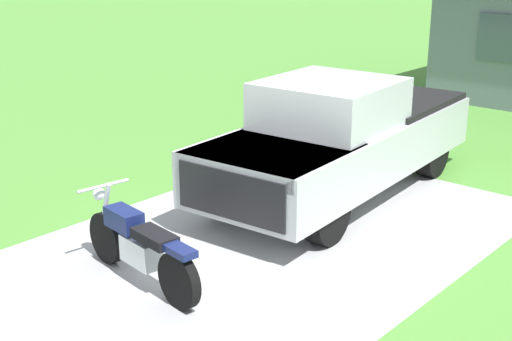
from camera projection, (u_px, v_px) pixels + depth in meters
The scene contains 4 objects.
ground_plane at pixel (269, 240), 9.52m from camera, with size 80.00×80.00×0.00m, color #4E8A35.
driveway_pad at pixel (269, 240), 9.51m from camera, with size 4.90×7.65×0.01m, color #A1A1A1.
motorcycle at pixel (139, 246), 8.20m from camera, with size 2.21×0.70×1.09m.
pickup_truck at pixel (343, 135), 11.01m from camera, with size 2.46×5.77×1.90m.
Camera 1 is at (5.62, -6.69, 3.89)m, focal length 49.21 mm.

